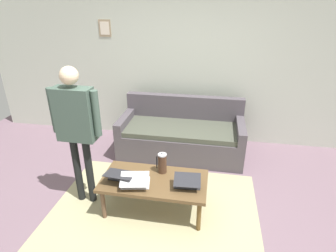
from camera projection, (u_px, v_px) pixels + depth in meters
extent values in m
plane|color=slate|center=(158.00, 218.00, 3.19)|extent=(7.68, 7.68, 0.00)
cube|color=tan|center=(153.00, 214.00, 3.25)|extent=(2.45, 1.96, 0.01)
cube|color=beige|center=(184.00, 63.00, 4.59)|extent=(7.04, 0.10, 2.70)
cube|color=#9B8666|center=(105.00, 28.00, 4.53)|extent=(0.21, 0.02, 0.27)
cube|color=beige|center=(105.00, 28.00, 4.53)|extent=(0.16, 0.00, 0.21)
cube|color=#4C464C|center=(181.00, 142.00, 4.45)|extent=(1.94, 0.87, 0.42)
cube|color=#484B3E|center=(181.00, 129.00, 4.33)|extent=(1.70, 0.79, 0.08)
cube|color=#4C464C|center=(184.00, 109.00, 4.59)|extent=(1.94, 0.14, 0.46)
cube|color=#4C464C|center=(241.00, 129.00, 4.17)|extent=(0.12, 0.87, 0.20)
cube|color=#4C464C|center=(126.00, 121.00, 4.46)|extent=(0.12, 0.87, 0.20)
cube|color=brown|center=(154.00, 181.00, 3.17)|extent=(1.22, 0.62, 0.04)
cylinder|color=brown|center=(199.00, 216.00, 2.95)|extent=(0.05, 0.05, 0.39)
cylinder|color=brown|center=(103.00, 204.00, 3.13)|extent=(0.05, 0.05, 0.39)
cylinder|color=brown|center=(202.00, 188.00, 3.39)|extent=(0.05, 0.05, 0.39)
cylinder|color=brown|center=(118.00, 179.00, 3.56)|extent=(0.05, 0.05, 0.39)
cube|color=silver|center=(136.00, 183.00, 3.09)|extent=(0.35, 0.28, 0.01)
cube|color=black|center=(136.00, 183.00, 3.07)|extent=(0.28, 0.18, 0.00)
cube|color=silver|center=(135.00, 179.00, 2.98)|extent=(0.34, 0.26, 0.08)
cube|color=white|center=(135.00, 179.00, 2.98)|extent=(0.31, 0.23, 0.06)
cube|color=#28282D|center=(187.00, 183.00, 3.09)|extent=(0.31, 0.24, 0.01)
cube|color=black|center=(187.00, 184.00, 3.07)|extent=(0.25, 0.15, 0.00)
cube|color=#28282D|center=(187.00, 180.00, 2.97)|extent=(0.30, 0.22, 0.06)
cube|color=silver|center=(187.00, 180.00, 2.97)|extent=(0.27, 0.20, 0.05)
cube|color=#28282D|center=(125.00, 176.00, 3.21)|extent=(0.35, 0.25, 0.01)
cube|color=black|center=(124.00, 176.00, 3.19)|extent=(0.29, 0.16, 0.00)
cube|color=#28282D|center=(120.00, 174.00, 3.06)|extent=(0.35, 0.24, 0.03)
cube|color=silver|center=(120.00, 174.00, 3.06)|extent=(0.31, 0.22, 0.03)
cylinder|color=#4C3323|center=(162.00, 164.00, 3.25)|extent=(0.10, 0.10, 0.23)
cylinder|color=#B7B7BC|center=(162.00, 155.00, 3.20)|extent=(0.10, 0.10, 0.02)
sphere|color=#B2B2B7|center=(162.00, 153.00, 3.19)|extent=(0.03, 0.03, 0.03)
cube|color=black|center=(157.00, 162.00, 3.26)|extent=(0.01, 0.01, 0.16)
cylinder|color=black|center=(78.00, 170.00, 3.33)|extent=(0.09, 0.09, 0.86)
cylinder|color=black|center=(89.00, 171.00, 3.30)|extent=(0.09, 0.09, 0.86)
cube|color=#405549|center=(75.00, 114.00, 3.01)|extent=(0.43, 0.20, 0.61)
cylinder|color=#405549|center=(53.00, 110.00, 3.04)|extent=(0.08, 0.08, 0.52)
cylinder|color=#405549|center=(96.00, 114.00, 2.95)|extent=(0.08, 0.08, 0.52)
sphere|color=beige|center=(69.00, 76.00, 2.83)|extent=(0.20, 0.20, 0.20)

